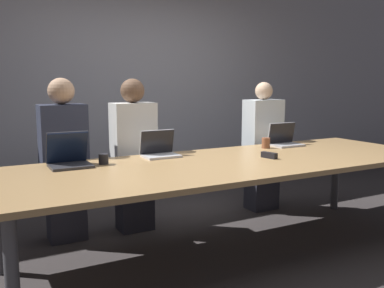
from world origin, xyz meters
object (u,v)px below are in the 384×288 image
laptop_far_left (69,156)px  cup_far_left (104,159)px  laptop_far_midleft (159,149)px  stapler (269,155)px  person_far_right (262,149)px  cup_far_right (266,143)px  person_far_midleft (134,157)px  laptop_far_right (284,139)px  person_far_left (64,162)px

laptop_far_left → cup_far_left: size_ratio=3.88×
laptop_far_midleft → stapler: (0.79, -0.53, -0.04)m
laptop_far_left → stapler: (1.58, -0.46, -0.05)m
person_far_right → cup_far_right: person_far_right is taller
person_far_midleft → stapler: person_far_midleft is taller
laptop_far_right → person_far_right: (0.04, 0.40, -0.16)m
cup_far_left → person_far_midleft: 0.70m
person_far_midleft → stapler: 1.28m
cup_far_left → person_far_midleft: person_far_midleft is taller
laptop_far_left → stapler: size_ratio=2.02×
laptop_far_right → person_far_midleft: (-1.46, 0.44, -0.13)m
person_far_left → person_far_right: bearing=-2.2°
person_far_right → cup_far_right: size_ratio=13.89×
cup_far_right → stapler: 0.56m
laptop_far_right → person_far_midleft: 1.53m
stapler → laptop_far_right: bearing=28.5°
laptop_far_right → cup_far_left: bearing=-177.4°
cup_far_left → stapler: bearing=-17.5°
laptop_far_left → person_far_right: bearing=11.2°
laptop_far_left → person_far_right: person_far_right is taller
cup_far_right → stapler: bearing=-125.4°
cup_far_left → person_far_left: bearing=108.4°
laptop_far_left → laptop_far_right: (2.17, 0.04, -0.01)m
person_far_midleft → cup_far_right: bearing=-22.4°
person_far_midleft → laptop_far_left: bearing=-145.9°
laptop_far_left → cup_far_left: bearing=-10.3°
stapler → person_far_right: bearing=43.2°
person_far_left → cup_far_right: 1.91m
person_far_right → stapler: bearing=-125.1°
person_far_midleft → laptop_far_midleft: bearing=-79.5°
laptop_far_left → stapler: laptop_far_left is taller
cup_far_right → stapler: cup_far_right is taller
laptop_far_midleft → stapler: bearing=-33.7°
laptop_far_right → person_far_left: bearing=167.1°
cup_far_right → cup_far_left: bearing=-178.7°
person_far_left → laptop_far_right: size_ratio=4.54×
stapler → laptop_far_midleft: bearing=134.6°
cup_far_left → person_far_right: size_ratio=0.06×
laptop_far_left → cup_far_left: (0.26, -0.05, -0.04)m
laptop_far_left → laptop_far_right: bearing=1.0°
person_far_right → laptop_far_midleft: size_ratio=4.55×
laptop_far_right → stapler: laptop_far_right is taller
laptop_far_left → person_far_left: bearing=82.3°
person_far_left → stapler: (1.51, -0.98, 0.09)m
laptop_far_right → laptop_far_midleft: (-1.38, 0.02, -0.00)m
laptop_far_left → stapler: bearing=-16.3°
laptop_far_right → person_far_right: bearing=84.3°
laptop_far_left → person_far_left: 0.54m
person_far_left → person_far_right: (2.14, -0.08, -0.03)m
laptop_far_left → laptop_far_midleft: laptop_far_left is taller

